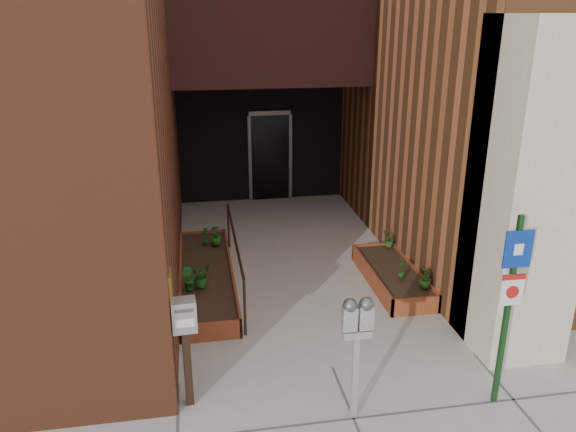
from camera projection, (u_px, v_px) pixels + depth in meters
name	position (u px, v px, depth m)	size (l,w,h in m)	color
ground	(333.00, 368.00, 7.39)	(80.00, 80.00, 0.00)	#9E9991
planter_left	(206.00, 278.00, 9.60)	(0.90, 3.60, 0.30)	brown
planter_right	(392.00, 277.00, 9.64)	(0.80, 2.20, 0.30)	brown
handrail	(235.00, 244.00, 9.42)	(0.04, 3.34, 0.90)	black
parking_meter	(357.00, 327.00, 6.09)	(0.34, 0.16, 1.55)	#B6B6B9
sign_post	(511.00, 293.00, 6.24)	(0.33, 0.08, 2.39)	#143816
payment_dropbox	(185.00, 330.00, 6.38)	(0.29, 0.23, 1.39)	black
shrub_left_a	(200.00, 275.00, 8.89)	(0.34, 0.34, 0.38)	#1C631C
shrub_left_b	(188.00, 279.00, 8.79)	(0.20, 0.20, 0.36)	#18571D
shrub_left_c	(216.00, 235.00, 10.48)	(0.22, 0.22, 0.38)	#1B5E1B
shrub_left_d	(205.00, 236.00, 10.49)	(0.18, 0.18, 0.34)	#175118
shrub_right_a	(425.00, 278.00, 8.85)	(0.19, 0.19, 0.33)	#245D1A
shrub_right_b	(402.00, 270.00, 9.15)	(0.16, 0.16, 0.30)	#1B5317
shrub_right_c	(390.00, 239.00, 10.40)	(0.27, 0.27, 0.30)	#245618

